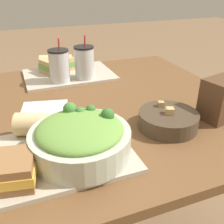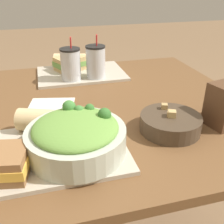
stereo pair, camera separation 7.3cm
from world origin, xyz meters
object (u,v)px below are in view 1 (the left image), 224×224
soup_bowl (168,119)px  baguette_near (46,124)px  salad_bowl (80,137)px  drink_cup_red (84,63)px  sandwich_near (1,172)px  sandwich_far (57,65)px  chip_bag (222,99)px  napkin_folded (45,108)px  drink_cup_dark (59,67)px  baguette_far (56,62)px

soup_bowl → baguette_near: (-0.36, 0.08, 0.02)m
salad_bowl → drink_cup_red: 0.57m
salad_bowl → sandwich_near: size_ratio=1.55×
sandwich_far → drink_cup_red: bearing=-78.8°
chip_bag → napkin_folded: chip_bag is taller
chip_bag → napkin_folded: (-0.54, 0.28, -0.07)m
drink_cup_dark → drink_cup_red: bearing=0.0°
salad_bowl → drink_cup_dark: (0.05, 0.55, 0.02)m
drink_cup_dark → napkin_folded: (-0.10, -0.22, -0.08)m
soup_bowl → sandwich_near: bearing=-168.9°
chip_bag → drink_cup_dark: bearing=117.9°
salad_bowl → sandwich_near: salad_bowl is taller
soup_bowl → salad_bowl: bearing=-170.5°
napkin_folded → sandwich_near: bearing=-111.1°
salad_bowl → sandwich_far: bearing=84.4°
salad_bowl → sandwich_far: 0.69m
soup_bowl → baguette_far: (-0.22, 0.69, 0.02)m
salad_bowl → baguette_near: 0.14m
sandwich_near → baguette_far: (0.27, 0.78, 0.00)m
sandwich_far → chip_bag: 0.77m
sandwich_near → baguette_far: size_ratio=0.99×
napkin_folded → drink_cup_red: bearing=45.7°
sandwich_far → baguette_far: bearing=58.9°
salad_bowl → chip_bag: chip_bag is taller
napkin_folded → drink_cup_dark: bearing=64.9°
drink_cup_red → baguette_near: bearing=-119.3°
salad_bowl → drink_cup_red: (0.17, 0.55, 0.02)m
soup_bowl → baguette_far: bearing=107.7°
baguette_near → sandwich_far: size_ratio=1.04×
sandwich_far → salad_bowl: bearing=-119.8°
sandwich_near → napkin_folded: (0.14, 0.37, -0.04)m
sandwich_near → sandwich_far: size_ratio=0.96×
soup_bowl → baguette_near: baguette_near is taller
sandwich_near → sandwich_far: 0.78m
drink_cup_red → chip_bag: drink_cup_red is taller
salad_bowl → sandwich_far: (0.07, 0.69, -0.02)m
sandwich_near → baguette_near: size_ratio=0.92×
salad_bowl → sandwich_far: salad_bowl is taller
chip_bag → salad_bowl: bearing=172.3°
salad_bowl → drink_cup_dark: 0.55m
drink_cup_dark → sandwich_near: bearing=-112.6°
drink_cup_red → soup_bowl: bearing=-75.7°
sandwich_far → soup_bowl: bearing=-94.7°
baguette_far → drink_cup_dark: size_ratio=0.90×
soup_bowl → sandwich_far: (-0.23, 0.64, 0.02)m
drink_cup_red → napkin_folded: bearing=-134.3°
sandwich_near → chip_bag: (0.68, 0.09, 0.02)m
sandwich_far → chip_bag: (0.42, -0.64, 0.02)m
salad_bowl → napkin_folded: (-0.05, 0.33, -0.06)m
soup_bowl → drink_cup_red: bearing=104.3°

